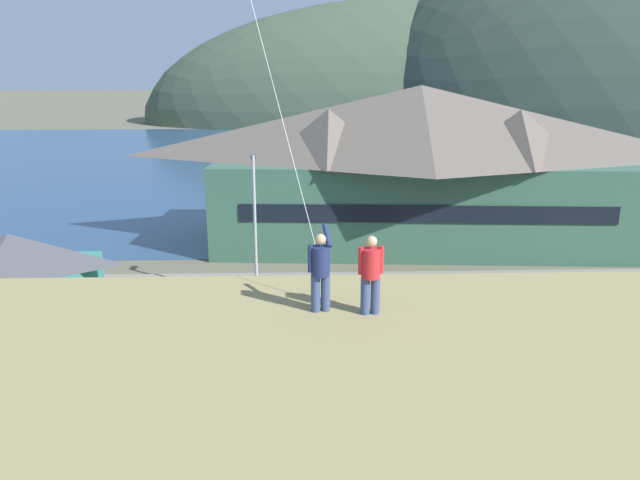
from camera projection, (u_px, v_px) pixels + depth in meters
name	position (u px, v px, depth m)	size (l,w,h in m)	color
ground_plane	(335.00, 407.00, 22.64)	(600.00, 600.00, 0.00)	#66604C
parking_lot_pad	(329.00, 346.00, 27.43)	(40.00, 20.00, 0.10)	gray
bay_water	(309.00, 161.00, 80.29)	(360.00, 84.00, 0.03)	navy
far_hill_west_ridge	(415.00, 121.00, 136.47)	(119.13, 47.62, 52.22)	#42513D
far_hill_east_peak	(594.00, 124.00, 131.71)	(104.54, 67.10, 74.66)	#2D3D33
harbor_lodge	(419.00, 161.00, 42.13)	(29.80, 13.81, 10.85)	#38604C
storage_shed_near_lot	(15.00, 287.00, 27.27)	(7.20, 4.87, 5.10)	#338475
storage_shed_waterside	(361.00, 215.00, 42.08)	(5.75, 4.83, 4.33)	#338475
wharf_dock	(318.00, 198.00, 56.44)	(3.20, 14.10, 0.70)	#70604C
moored_boat_wharfside	(282.00, 190.00, 58.18)	(2.38, 6.57, 2.16)	silver
parked_car_mid_row_center	(317.00, 388.00, 21.88)	(4.33, 2.31, 1.82)	black
parked_car_corner_spot	(394.00, 314.00, 28.32)	(4.20, 2.06, 1.82)	red
parked_car_lone_by_shed	(253.00, 323.00, 27.38)	(4.35, 2.37, 1.82)	#236633
parked_car_back_row_left	(616.00, 299.00, 30.18)	(4.26, 2.18, 1.82)	#9EA3A8
parked_car_mid_row_near	(192.00, 379.00, 22.48)	(4.22, 2.09, 1.82)	#B28923
parked_car_front_row_red	(491.00, 374.00, 22.83)	(4.23, 2.12, 1.82)	silver
parked_car_back_row_right	(553.00, 319.00, 27.79)	(4.28, 2.22, 1.82)	#9EA3A8
parked_car_mid_row_far	(151.00, 314.00, 28.38)	(4.31, 2.27, 1.82)	#236633
parking_light_pole	(255.00, 220.00, 31.42)	(0.24, 0.78, 7.73)	#ADADB2
person_kite_flyer	(320.00, 269.00, 13.14)	(0.52, 0.69, 1.86)	#384770
person_companion	(371.00, 272.00, 13.00)	(0.55, 0.40, 1.74)	#384770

